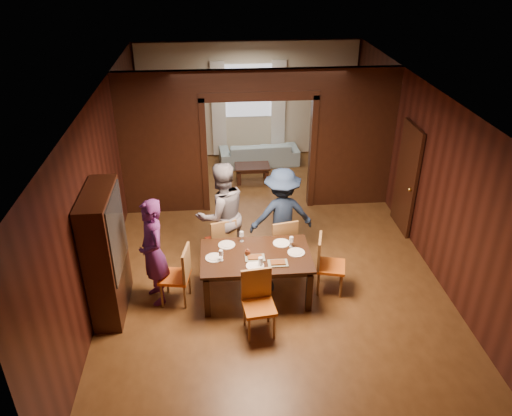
{
  "coord_description": "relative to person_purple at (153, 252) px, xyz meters",
  "views": [
    {
      "loc": [
        -0.87,
        -7.73,
        5.08
      ],
      "look_at": [
        -0.23,
        -0.4,
        1.05
      ],
      "focal_mm": 35.0,
      "sensor_mm": 36.0,
      "label": 1
    }
  ],
  "objects": [
    {
      "name": "person_navy",
      "position": [
        2.1,
        1.0,
        -0.02
      ],
      "size": [
        1.17,
        0.75,
        1.71
      ],
      "primitive_type": "imported",
      "rotation": [
        0.0,
        0.0,
        3.25
      ],
      "color": "#1A2841",
      "rests_on": "floor"
    },
    {
      "name": "chair_left",
      "position": [
        0.3,
        -0.08,
        -0.39
      ],
      "size": [
        0.51,
        0.51,
        0.97
      ],
      "primitive_type": null,
      "rotation": [
        0.0,
        0.0,
        -1.74
      ],
      "color": "#D55714",
      "rests_on": "floor"
    },
    {
      "name": "plate_far_r",
      "position": [
        1.99,
        0.25,
        -0.1
      ],
      "size": [
        0.27,
        0.27,
        0.01
      ],
      "primitive_type": "cylinder",
      "color": "white",
      "rests_on": "dining_table"
    },
    {
      "name": "plate_far_l",
      "position": [
        1.12,
        0.27,
        -0.1
      ],
      "size": [
        0.27,
        0.27,
        0.01
      ],
      "primitive_type": "cylinder",
      "color": "silver",
      "rests_on": "dining_table"
    },
    {
      "name": "platter_a",
      "position": [
        1.54,
        -0.13,
        -0.09
      ],
      "size": [
        0.3,
        0.2,
        0.04
      ],
      "primitive_type": "cube",
      "color": "slate",
      "rests_on": "dining_table"
    },
    {
      "name": "serving_bowl",
      "position": [
        1.69,
        0.06,
        -0.07
      ],
      "size": [
        0.34,
        0.34,
        0.08
      ],
      "primitive_type": "imported",
      "color": "black",
      "rests_on": "dining_table"
    },
    {
      "name": "platter_b",
      "position": [
        1.87,
        -0.3,
        -0.09
      ],
      "size": [
        0.3,
        0.2,
        0.04
      ],
      "primitive_type": "cube",
      "color": "slate",
      "rests_on": "dining_table"
    },
    {
      "name": "condiment_jar",
      "position": [
        1.43,
        -0.05,
        -0.06
      ],
      "size": [
        0.08,
        0.08,
        0.11
      ],
      "primitive_type": null,
      "color": "#512413",
      "rests_on": "dining_table"
    },
    {
      "name": "person_purple",
      "position": [
        0.0,
        0.0,
        0.0
      ],
      "size": [
        0.63,
        0.75,
        1.74
      ],
      "primitive_type": "imported",
      "rotation": [
        0.0,
        0.0,
        -1.16
      ],
      "color": "#531F5B",
      "rests_on": "floor"
    },
    {
      "name": "room_walls",
      "position": [
        1.88,
        3.22,
        0.63
      ],
      "size": [
        5.52,
        9.01,
        2.9
      ],
      "color": "black",
      "rests_on": "floor"
    },
    {
      "name": "wineglass_far",
      "position": [
        1.37,
        0.37,
        -0.02
      ],
      "size": [
        0.08,
        0.08,
        0.18
      ],
      "primitive_type": null,
      "color": "silver",
      "rests_on": "dining_table"
    },
    {
      "name": "curtain_left",
      "position": [
        1.13,
        5.73,
        0.38
      ],
      "size": [
        0.35,
        0.06,
        2.4
      ],
      "primitive_type": "cube",
      "color": "white",
      "rests_on": "back_wall"
    },
    {
      "name": "chair_far_r",
      "position": [
        2.06,
        0.73,
        -0.39
      ],
      "size": [
        0.52,
        0.52,
        0.97
      ],
      "primitive_type": null,
      "rotation": [
        0.0,
        0.0,
        3.34
      ],
      "color": "orange",
      "rests_on": "floor"
    },
    {
      "name": "wineglass_left",
      "position": [
        1.02,
        -0.14,
        -0.02
      ],
      "size": [
        0.08,
        0.08,
        0.18
      ],
      "primitive_type": null,
      "color": "silver",
      "rests_on": "dining_table"
    },
    {
      "name": "tumbler",
      "position": [
        1.6,
        -0.32,
        -0.04
      ],
      "size": [
        0.07,
        0.07,
        0.14
      ],
      "primitive_type": "cylinder",
      "color": "silver",
      "rests_on": "dining_table"
    },
    {
      "name": "window_far",
      "position": [
        1.88,
        5.77,
        0.83
      ],
      "size": [
        1.2,
        0.03,
        1.3
      ],
      "primitive_type": "cube",
      "color": "silver",
      "rests_on": "back_wall"
    },
    {
      "name": "sofa",
      "position": [
        2.09,
        5.18,
        -0.58
      ],
      "size": [
        2.0,
        0.87,
        0.57
      ],
      "primitive_type": "imported",
      "rotation": [
        0.0,
        0.0,
        3.2
      ],
      "color": "#98B9C7",
      "rests_on": "floor"
    },
    {
      "name": "chair_near",
      "position": [
        1.53,
        -0.9,
        -0.39
      ],
      "size": [
        0.49,
        0.49,
        0.97
      ],
      "primitive_type": null,
      "rotation": [
        0.0,
        0.0,
        0.12
      ],
      "color": "#C15A12",
      "rests_on": "floor"
    },
    {
      "name": "dining_table",
      "position": [
        1.56,
        -0.04,
        -0.49
      ],
      "size": [
        1.7,
        1.06,
        0.76
      ],
      "primitive_type": "cube",
      "color": "black",
      "rests_on": "floor"
    },
    {
      "name": "door_right",
      "position": [
        4.58,
        1.83,
        0.18
      ],
      "size": [
        0.06,
        0.9,
        2.1
      ],
      "primitive_type": "cube",
      "color": "black",
      "rests_on": "floor"
    },
    {
      "name": "person_grey",
      "position": [
        1.06,
        0.94,
        0.07
      ],
      "size": [
        1.12,
        1.02,
        1.88
      ],
      "primitive_type": "imported",
      "rotation": [
        0.0,
        0.0,
        3.55
      ],
      "color": "slate",
      "rests_on": "floor"
    },
    {
      "name": "chair_right",
      "position": [
        2.76,
        -0.01,
        -0.39
      ],
      "size": [
        0.54,
        0.54,
        0.97
      ],
      "primitive_type": null,
      "rotation": [
        0.0,
        0.0,
        1.32
      ],
      "color": "orange",
      "rests_on": "floor"
    },
    {
      "name": "ceiling",
      "position": [
        1.88,
        1.33,
        2.03
      ],
      "size": [
        5.5,
        9.0,
        0.02
      ],
      "primitive_type": "cube",
      "color": "silver",
      "rests_on": "room_walls"
    },
    {
      "name": "curtain_right",
      "position": [
        2.63,
        5.73,
        0.38
      ],
      "size": [
        0.35,
        0.06,
        2.4
      ],
      "primitive_type": "cube",
      "color": "white",
      "rests_on": "back_wall"
    },
    {
      "name": "hutch",
      "position": [
        -0.65,
        -0.17,
        0.13
      ],
      "size": [
        0.4,
        1.2,
        2.0
      ],
      "primitive_type": "cube",
      "color": "black",
      "rests_on": "floor"
    },
    {
      "name": "wineglass_right",
      "position": [
        2.13,
        0.14,
        -0.02
      ],
      "size": [
        0.08,
        0.08,
        0.18
      ],
      "primitive_type": null,
      "color": "white",
      "rests_on": "dining_table"
    },
    {
      "name": "plate_near",
      "position": [
        1.52,
        -0.34,
        -0.1
      ],
      "size": [
        0.27,
        0.27,
        0.01
      ],
      "primitive_type": "cylinder",
      "color": "white",
      "rests_on": "dining_table"
    },
    {
      "name": "plate_right",
      "position": [
        2.19,
        -0.03,
        -0.1
      ],
      "size": [
        0.27,
        0.27,
        0.01
      ],
      "primitive_type": "cylinder",
      "color": "silver",
      "rests_on": "dining_table"
    },
    {
      "name": "plate_left",
      "position": [
        0.92,
        -0.07,
        -0.1
      ],
      "size": [
        0.27,
        0.27,
        0.01
      ],
      "primitive_type": "cylinder",
      "color": "silver",
      "rests_on": "dining_table"
    },
    {
      "name": "floor",
      "position": [
        1.88,
        1.33,
        -0.87
      ],
      "size": [
        9.0,
        9.0,
        0.0
      ],
      "primitive_type": "plane",
      "color": "#513116",
      "rests_on": "ground"
    },
    {
      "name": "coffee_table",
      "position": [
        1.84,
        4.16,
        -0.67
      ],
      "size": [
        0.8,
        0.5,
        0.4
      ],
      "primitive_type": "cube",
      "color": "black",
      "rests_on": "floor"
    },
    {
      "name": "chair_far_l",
      "position": [
        1.03,
        0.85,
        -0.39
      ],
      "size": [
        0.55,
        0.55,
        0.97
      ],
      "primitive_type": null,
      "rotation": [
        0.0,
        0.0,
        3.43
      ],
      "color": "red",
      "rests_on": "floor"
    }
  ]
}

